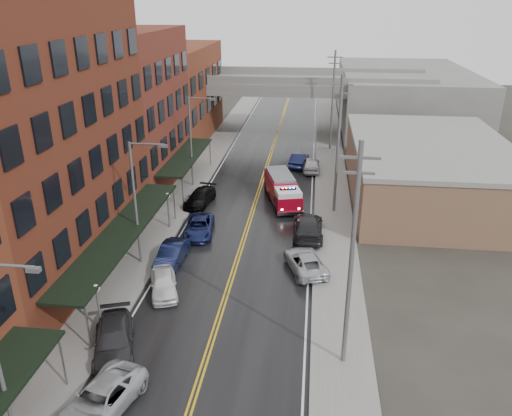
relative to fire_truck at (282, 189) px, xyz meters
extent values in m
cube|color=black|center=(-2.49, -6.59, -1.38)|extent=(11.00, 160.00, 0.02)
cube|color=slate|center=(-9.79, -6.59, -1.32)|extent=(3.00, 160.00, 0.15)
cube|color=slate|center=(4.81, -6.59, -1.32)|extent=(3.00, 160.00, 0.15)
cube|color=gray|center=(-8.14, -6.59, -1.32)|extent=(0.30, 160.00, 0.15)
cube|color=gray|center=(3.16, -6.59, -1.32)|extent=(0.30, 160.00, 0.15)
cube|color=#5B2618|center=(-15.79, -13.59, 7.61)|extent=(9.00, 20.00, 18.00)
cube|color=brown|center=(-15.79, 3.91, 6.11)|extent=(9.00, 15.00, 15.00)
cube|color=brown|center=(-15.79, 21.41, 4.61)|extent=(9.00, 20.00, 12.00)
cube|color=#886449|center=(13.51, 3.41, 1.11)|extent=(14.00, 22.00, 5.00)
cube|color=slate|center=(15.51, 33.41, 2.61)|extent=(18.00, 30.00, 8.00)
cylinder|color=slate|center=(-8.84, -24.99, 0.11)|extent=(0.10, 0.10, 3.00)
cube|color=black|center=(-9.99, -13.59, 1.61)|extent=(2.60, 18.00, 0.18)
cylinder|color=slate|center=(-8.84, -22.19, 0.11)|extent=(0.10, 0.10, 3.00)
cylinder|color=slate|center=(-8.84, -4.99, 0.11)|extent=(0.10, 0.10, 3.00)
cube|color=black|center=(-9.99, 3.91, 1.61)|extent=(2.60, 13.00, 0.18)
cylinder|color=slate|center=(-8.84, -2.19, 0.11)|extent=(0.10, 0.10, 3.00)
cylinder|color=slate|center=(-8.84, 10.01, 0.11)|extent=(0.10, 0.10, 3.00)
cylinder|color=#59595B|center=(-8.89, -20.59, 0.01)|extent=(0.14, 0.14, 2.80)
sphere|color=silver|center=(-8.89, -20.59, 1.51)|extent=(0.44, 0.44, 0.44)
cylinder|color=#59595B|center=(-8.89, -6.59, 0.01)|extent=(0.14, 0.14, 2.80)
sphere|color=silver|center=(-8.89, -6.59, 1.51)|extent=(0.44, 0.44, 0.44)
cylinder|color=#59595B|center=(-8.09, -28.59, 7.51)|extent=(2.40, 0.12, 0.12)
cube|color=#59595B|center=(-6.99, -28.59, 7.41)|extent=(0.50, 0.22, 0.18)
cylinder|color=#59595B|center=(-9.29, -12.59, 3.11)|extent=(0.18, 0.18, 9.00)
cylinder|color=#59595B|center=(-8.09, -12.59, 7.51)|extent=(2.40, 0.12, 0.12)
cube|color=#59595B|center=(-6.99, -12.59, 7.41)|extent=(0.50, 0.22, 0.18)
cylinder|color=#59595B|center=(-9.29, 3.41, 3.11)|extent=(0.18, 0.18, 9.00)
cylinder|color=#59595B|center=(-8.09, 3.41, 7.51)|extent=(2.40, 0.12, 0.12)
cube|color=#59595B|center=(-6.99, 3.41, 7.41)|extent=(0.50, 0.22, 0.18)
cylinder|color=#59595B|center=(4.71, -21.59, 4.61)|extent=(0.24, 0.24, 12.00)
cube|color=#59595B|center=(4.71, -21.59, 9.81)|extent=(1.80, 0.12, 0.12)
cube|color=#59595B|center=(4.71, -21.59, 9.11)|extent=(1.40, 0.12, 0.12)
cylinder|color=#59595B|center=(4.71, -1.59, 4.61)|extent=(0.24, 0.24, 12.00)
cube|color=#59595B|center=(4.71, -1.59, 9.81)|extent=(1.80, 0.12, 0.12)
cube|color=#59595B|center=(4.71, -1.59, 9.11)|extent=(1.40, 0.12, 0.12)
cylinder|color=#59595B|center=(4.71, 18.41, 4.61)|extent=(0.24, 0.24, 12.00)
cube|color=#59595B|center=(4.71, 18.41, 9.81)|extent=(1.80, 0.12, 0.12)
cube|color=#59595B|center=(4.71, 18.41, 9.11)|extent=(1.40, 0.12, 0.12)
cube|color=slate|center=(-2.49, 25.41, 5.36)|extent=(40.00, 10.00, 1.50)
cube|color=slate|center=(-13.49, 25.41, 1.61)|extent=(1.60, 8.00, 6.00)
cube|color=slate|center=(8.51, 25.41, 1.61)|extent=(1.60, 8.00, 6.00)
cube|color=maroon|center=(-0.30, 1.07, -0.02)|extent=(3.45, 5.29, 1.86)
cube|color=maroon|center=(0.63, -2.25, -0.28)|extent=(2.75, 2.81, 1.33)
cube|color=silver|center=(0.63, -2.25, 0.60)|extent=(2.60, 2.61, 0.44)
cube|color=black|center=(0.58, -2.08, -0.02)|extent=(2.53, 1.97, 0.71)
cube|color=slate|center=(-0.30, 1.07, 1.04)|extent=(3.14, 4.88, 0.27)
cube|color=black|center=(0.63, -2.25, 0.89)|extent=(1.43, 0.62, 0.12)
sphere|color=#FF0C0C|center=(0.16, -2.39, 0.96)|extent=(0.18, 0.18, 0.18)
sphere|color=#1933FF|center=(1.10, -2.12, 0.96)|extent=(0.18, 0.18, 0.18)
cylinder|color=black|center=(-0.28, -2.60, -0.95)|extent=(0.94, 0.54, 0.89)
cylinder|color=black|center=(1.59, -2.08, -0.95)|extent=(0.94, 0.54, 0.89)
cylinder|color=black|center=(-1.12, 0.38, -0.95)|extent=(0.94, 0.54, 0.89)
cylinder|color=black|center=(0.76, 0.91, -0.95)|extent=(0.94, 0.54, 0.89)
cylinder|color=black|center=(-1.72, 2.51, -0.95)|extent=(0.94, 0.54, 0.89)
cylinder|color=black|center=(0.16, 3.04, -0.95)|extent=(0.94, 0.54, 0.89)
imported|color=#B3B7BB|center=(-6.49, -26.39, -0.69)|extent=(3.54, 5.48, 1.41)
imported|color=#2A2A2C|center=(-7.49, -22.17, -0.65)|extent=(3.65, 5.53, 1.49)
imported|color=white|center=(-6.54, -16.18, -0.70)|extent=(2.88, 4.38, 1.39)
imported|color=black|center=(-7.08, -12.32, -0.67)|extent=(1.71, 4.44, 1.44)
imported|color=#141D4D|center=(-6.19, -7.42, -0.73)|extent=(2.74, 4.98, 1.32)
imported|color=black|center=(-7.49, -1.26, -0.70)|extent=(2.58, 4.96, 1.37)
imported|color=#AEB3B7|center=(2.47, -12.17, -0.72)|extent=(3.66, 5.26, 1.33)
imported|color=black|center=(2.51, -6.79, -0.55)|extent=(2.49, 5.84, 1.68)
imported|color=silver|center=(2.51, 9.61, -0.62)|extent=(2.03, 4.62, 1.55)
imported|color=black|center=(1.11, 11.21, -0.62)|extent=(2.21, 4.84, 1.54)
camera|label=1|loc=(2.65, -42.93, 16.29)|focal=35.00mm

